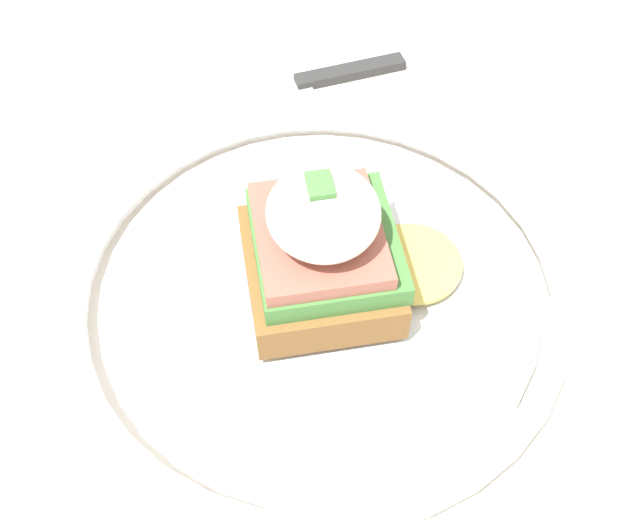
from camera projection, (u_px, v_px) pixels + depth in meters
name	position (u px, v px, depth m)	size (l,w,h in m)	color
dining_table	(347.00, 447.00, 0.51)	(1.04, 0.74, 0.73)	beige
plate	(320.00, 291.00, 0.43)	(0.27, 0.27, 0.02)	silver
sandwich	(324.00, 246.00, 0.40)	(0.08, 0.12, 0.08)	brown
knife	(296.00, 84.00, 0.54)	(0.04, 0.19, 0.01)	#2D2D2D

